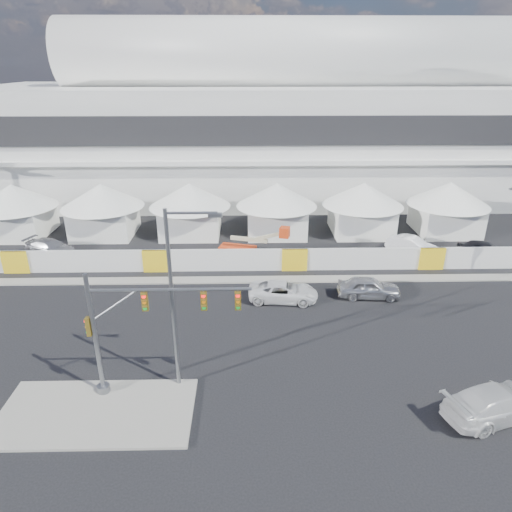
{
  "coord_description": "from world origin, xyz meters",
  "views": [
    {
      "loc": [
        1.89,
        -21.73,
        16.84
      ],
      "look_at": [
        2.56,
        10.0,
        3.28
      ],
      "focal_mm": 32.0,
      "sensor_mm": 36.0,
      "label": 1
    }
  ],
  "objects_px": {
    "sedan_silver": "(369,287)",
    "lot_car_a": "(412,245)",
    "lot_car_c": "(50,247)",
    "traffic_mast": "(130,330)",
    "lot_car_b": "(484,249)",
    "pickup_near": "(497,403)",
    "streetlight_median": "(177,290)",
    "boom_lift": "(244,248)",
    "pickup_curb": "(283,291)"
  },
  "relations": [
    {
      "from": "traffic_mast",
      "to": "boom_lift",
      "type": "distance_m",
      "value": 20.17
    },
    {
      "from": "pickup_near",
      "to": "streetlight_median",
      "type": "distance_m",
      "value": 17.34
    },
    {
      "from": "lot_car_c",
      "to": "streetlight_median",
      "type": "relative_size",
      "value": 0.49
    },
    {
      "from": "lot_car_b",
      "to": "traffic_mast",
      "type": "bearing_deg",
      "value": 134.47
    },
    {
      "from": "sedan_silver",
      "to": "traffic_mast",
      "type": "bearing_deg",
      "value": 129.83
    },
    {
      "from": "sedan_silver",
      "to": "pickup_near",
      "type": "relative_size",
      "value": 0.82
    },
    {
      "from": "traffic_mast",
      "to": "sedan_silver",
      "type": "bearing_deg",
      "value": 35.03
    },
    {
      "from": "sedan_silver",
      "to": "lot_car_c",
      "type": "relative_size",
      "value": 0.95
    },
    {
      "from": "sedan_silver",
      "to": "lot_car_a",
      "type": "relative_size",
      "value": 1.0
    },
    {
      "from": "pickup_curb",
      "to": "traffic_mast",
      "type": "xyz_separation_m",
      "value": [
        -8.85,
        -10.47,
        3.34
      ]
    },
    {
      "from": "sedan_silver",
      "to": "boom_lift",
      "type": "bearing_deg",
      "value": 54.45
    },
    {
      "from": "sedan_silver",
      "to": "traffic_mast",
      "type": "distance_m",
      "value": 19.19
    },
    {
      "from": "sedan_silver",
      "to": "streetlight_median",
      "type": "relative_size",
      "value": 0.46
    },
    {
      "from": "lot_car_b",
      "to": "traffic_mast",
      "type": "relative_size",
      "value": 0.55
    },
    {
      "from": "lot_car_a",
      "to": "lot_car_c",
      "type": "bearing_deg",
      "value": 129.84
    },
    {
      "from": "lot_car_c",
      "to": "lot_car_b",
      "type": "bearing_deg",
      "value": -69.96
    },
    {
      "from": "pickup_near",
      "to": "lot_car_b",
      "type": "height_order",
      "value": "pickup_near"
    },
    {
      "from": "lot_car_b",
      "to": "lot_car_c",
      "type": "xyz_separation_m",
      "value": [
        -40.63,
        1.52,
        -0.07
      ]
    },
    {
      "from": "pickup_curb",
      "to": "boom_lift",
      "type": "bearing_deg",
      "value": 25.09
    },
    {
      "from": "sedan_silver",
      "to": "lot_car_b",
      "type": "xyz_separation_m",
      "value": [
        12.65,
        7.56,
        -0.01
      ]
    },
    {
      "from": "pickup_near",
      "to": "sedan_silver",
      "type": "bearing_deg",
      "value": -3.32
    },
    {
      "from": "sedan_silver",
      "to": "pickup_curb",
      "type": "height_order",
      "value": "sedan_silver"
    },
    {
      "from": "pickup_near",
      "to": "streetlight_median",
      "type": "height_order",
      "value": "streetlight_median"
    },
    {
      "from": "sedan_silver",
      "to": "pickup_curb",
      "type": "xyz_separation_m",
      "value": [
        -6.64,
        -0.39,
        -0.08
      ]
    },
    {
      "from": "sedan_silver",
      "to": "lot_car_a",
      "type": "distance_m",
      "value": 10.73
    },
    {
      "from": "lot_car_a",
      "to": "lot_car_c",
      "type": "distance_m",
      "value": 34.28
    },
    {
      "from": "lot_car_c",
      "to": "pickup_near",
      "type": "bearing_deg",
      "value": -103.04
    },
    {
      "from": "lot_car_a",
      "to": "boom_lift",
      "type": "relative_size",
      "value": 0.7
    },
    {
      "from": "boom_lift",
      "to": "streetlight_median",
      "type": "bearing_deg",
      "value": -83.61
    },
    {
      "from": "lot_car_a",
      "to": "lot_car_b",
      "type": "bearing_deg",
      "value": -59.53
    },
    {
      "from": "pickup_near",
      "to": "lot_car_c",
      "type": "height_order",
      "value": "pickup_near"
    },
    {
      "from": "pickup_near",
      "to": "traffic_mast",
      "type": "bearing_deg",
      "value": 65.89
    },
    {
      "from": "sedan_silver",
      "to": "boom_lift",
      "type": "relative_size",
      "value": 0.71
    },
    {
      "from": "pickup_near",
      "to": "pickup_curb",
      "type": "bearing_deg",
      "value": 20.65
    },
    {
      "from": "pickup_curb",
      "to": "streetlight_median",
      "type": "distance_m",
      "value": 12.86
    },
    {
      "from": "sedan_silver",
      "to": "streetlight_median",
      "type": "distance_m",
      "value": 17.35
    },
    {
      "from": "lot_car_b",
      "to": "traffic_mast",
      "type": "height_order",
      "value": "traffic_mast"
    },
    {
      "from": "sedan_silver",
      "to": "lot_car_b",
      "type": "bearing_deg",
      "value": -54.36
    },
    {
      "from": "pickup_near",
      "to": "traffic_mast",
      "type": "height_order",
      "value": "traffic_mast"
    },
    {
      "from": "lot_car_a",
      "to": "streetlight_median",
      "type": "xyz_separation_m",
      "value": [
        -19.31,
        -18.91,
        5.25
      ]
    },
    {
      "from": "pickup_curb",
      "to": "lot_car_c",
      "type": "xyz_separation_m",
      "value": [
        -21.34,
        9.46,
        -0.0
      ]
    },
    {
      "from": "lot_car_a",
      "to": "lot_car_c",
      "type": "height_order",
      "value": "lot_car_a"
    },
    {
      "from": "lot_car_c",
      "to": "traffic_mast",
      "type": "relative_size",
      "value": 0.59
    },
    {
      "from": "pickup_near",
      "to": "traffic_mast",
      "type": "relative_size",
      "value": 0.68
    },
    {
      "from": "lot_car_b",
      "to": "streetlight_median",
      "type": "xyz_separation_m",
      "value": [
        -25.66,
        -17.78,
        5.24
      ]
    },
    {
      "from": "lot_car_b",
      "to": "pickup_near",
      "type": "bearing_deg",
      "value": 166.82
    },
    {
      "from": "sedan_silver",
      "to": "pickup_curb",
      "type": "relative_size",
      "value": 0.9
    },
    {
      "from": "sedan_silver",
      "to": "lot_car_c",
      "type": "bearing_deg",
      "value": 76.82
    },
    {
      "from": "lot_car_c",
      "to": "boom_lift",
      "type": "bearing_deg",
      "value": -70.63
    },
    {
      "from": "sedan_silver",
      "to": "pickup_near",
      "type": "height_order",
      "value": "pickup_near"
    }
  ]
}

